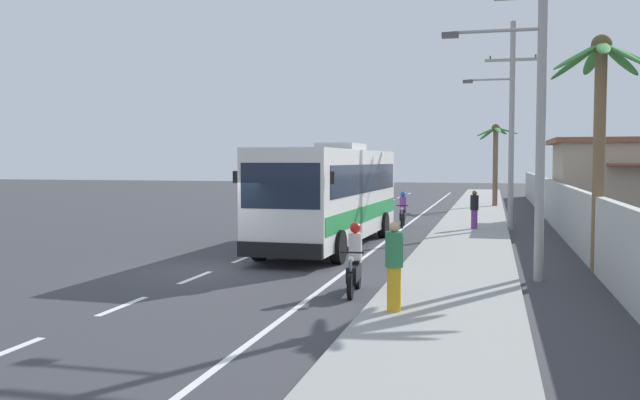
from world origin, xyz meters
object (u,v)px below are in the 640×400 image
object	(u,v)px
motorcycle_beside_bus	(403,213)
motorcycle_trailing	(355,265)
palm_second	(496,151)
pedestrian_near_kerb	(394,264)
palm_nearest	(601,106)
coach_bus_foreground	(332,193)
utility_pole_nearest	(537,103)
utility_pole_mid	(510,120)
pedestrian_midwalk	(474,209)

from	to	relation	value
motorcycle_beside_bus	motorcycle_trailing	world-z (taller)	motorcycle_beside_bus
motorcycle_beside_bus	palm_second	size ratio (longest dim) A/B	0.35
motorcycle_trailing	pedestrian_near_kerb	world-z (taller)	pedestrian_near_kerb
motorcycle_beside_bus	motorcycle_trailing	xyz separation A→B (m)	(0.97, -16.54, -0.00)
palm_nearest	palm_second	bearing A→B (deg)	95.84
coach_bus_foreground	palm_second	bearing A→B (deg)	75.62
palm_nearest	palm_second	size ratio (longest dim) A/B	1.19
motorcycle_trailing	pedestrian_near_kerb	size ratio (longest dim) A/B	1.10
utility_pole_nearest	utility_pole_mid	size ratio (longest dim) A/B	0.92
coach_bus_foreground	palm_nearest	bearing A→B (deg)	-24.43
motorcycle_beside_bus	pedestrian_near_kerb	world-z (taller)	pedestrian_near_kerb
utility_pole_nearest	palm_nearest	bearing A→B (deg)	45.22
motorcycle_trailing	palm_nearest	xyz separation A→B (m)	(6.01, 4.57, 3.96)
coach_bus_foreground	palm_nearest	xyz separation A→B (m)	(8.55, -3.88, 2.66)
coach_bus_foreground	utility_pole_nearest	world-z (taller)	utility_pole_nearest
pedestrian_near_kerb	palm_second	distance (m)	33.64
pedestrian_midwalk	utility_pole_nearest	size ratio (longest dim) A/B	0.20
motorcycle_beside_bus	pedestrian_midwalk	bearing A→B (deg)	-24.68
utility_pole_mid	palm_nearest	bearing A→B (deg)	-79.29
pedestrian_midwalk	palm_nearest	size ratio (longest dim) A/B	0.26
motorcycle_trailing	utility_pole_nearest	size ratio (longest dim) A/B	0.23
palm_nearest	coach_bus_foreground	bearing A→B (deg)	155.57
motorcycle_trailing	pedestrian_midwalk	distance (m)	15.19
utility_pole_mid	palm_nearest	world-z (taller)	utility_pole_mid
motorcycle_beside_bus	utility_pole_mid	xyz separation A→B (m)	(4.82, -0.54, 4.25)
utility_pole_mid	pedestrian_near_kerb	bearing A→B (deg)	-98.05
motorcycle_trailing	pedestrian_near_kerb	bearing A→B (deg)	-61.32
motorcycle_beside_bus	utility_pole_mid	distance (m)	6.45
utility_pole_mid	palm_nearest	distance (m)	11.64
pedestrian_near_kerb	palm_nearest	size ratio (longest dim) A/B	0.27
motorcycle_trailing	pedestrian_midwalk	world-z (taller)	pedestrian_midwalk
utility_pole_mid	palm_second	xyz separation A→B (m)	(-0.56, 15.17, -1.14)
utility_pole_mid	palm_nearest	xyz separation A→B (m)	(2.16, -11.43, -0.29)
palm_second	palm_nearest	bearing A→B (deg)	-84.16
palm_second	utility_pole_mid	bearing A→B (deg)	-87.90
pedestrian_midwalk	pedestrian_near_kerb	bearing A→B (deg)	-175.61
coach_bus_foreground	utility_pole_mid	size ratio (longest dim) A/B	1.25
coach_bus_foreground	pedestrian_midwalk	bearing A→B (deg)	53.18
coach_bus_foreground	pedestrian_near_kerb	bearing A→B (deg)	-70.57
pedestrian_midwalk	palm_second	size ratio (longest dim) A/B	0.30
coach_bus_foreground	motorcycle_trailing	distance (m)	8.91
pedestrian_near_kerb	utility_pole_mid	world-z (taller)	utility_pole_mid
pedestrian_near_kerb	palm_second	size ratio (longest dim) A/B	0.32
coach_bus_foreground	pedestrian_near_kerb	size ratio (longest dim) A/B	6.48
coach_bus_foreground	pedestrian_midwalk	world-z (taller)	coach_bus_foreground
utility_pole_nearest	utility_pole_mid	world-z (taller)	utility_pole_mid
pedestrian_near_kerb	palm_second	bearing A→B (deg)	21.74
palm_second	motorcycle_trailing	bearing A→B (deg)	-96.03
motorcycle_trailing	pedestrian_near_kerb	xyz separation A→B (m)	(1.26, -2.31, 0.40)
motorcycle_beside_bus	pedestrian_near_kerb	bearing A→B (deg)	-83.23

